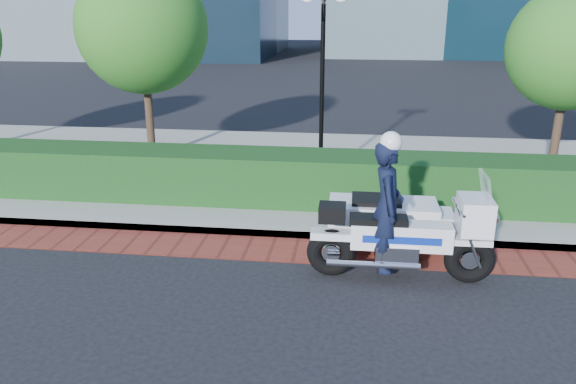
# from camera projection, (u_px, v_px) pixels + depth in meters

# --- Properties ---
(ground) EXTENTS (120.00, 120.00, 0.00)m
(ground) POSITION_uv_depth(u_px,v_px,m) (228.00, 290.00, 8.27)
(ground) COLOR black
(ground) RESTS_ON ground
(brick_strip) EXTENTS (60.00, 1.00, 0.01)m
(brick_strip) POSITION_uv_depth(u_px,v_px,m) (248.00, 248.00, 9.67)
(brick_strip) COLOR maroon
(brick_strip) RESTS_ON ground
(sidewalk) EXTENTS (60.00, 8.00, 0.15)m
(sidewalk) POSITION_uv_depth(u_px,v_px,m) (282.00, 171.00, 13.89)
(sidewalk) COLOR gray
(sidewalk) RESTS_ON ground
(hedge_main) EXTENTS (18.00, 1.20, 1.00)m
(hedge_main) POSITION_uv_depth(u_px,v_px,m) (266.00, 177.00, 11.44)
(hedge_main) COLOR black
(hedge_main) RESTS_ON sidewalk
(lamppost) EXTENTS (1.02, 0.70, 4.21)m
(lamppost) POSITION_uv_depth(u_px,v_px,m) (323.00, 55.00, 12.10)
(lamppost) COLOR black
(lamppost) RESTS_ON sidewalk
(tree_b) EXTENTS (3.20, 3.20, 4.89)m
(tree_b) POSITION_uv_depth(u_px,v_px,m) (142.00, 28.00, 13.69)
(tree_b) COLOR #332319
(tree_b) RESTS_ON sidewalk
(tree_c) EXTENTS (2.80, 2.80, 4.30)m
(tree_c) POSITION_uv_depth(u_px,v_px,m) (570.00, 48.00, 12.65)
(tree_c) COLOR #332319
(tree_c) RESTS_ON sidewalk
(police_motorcycle) EXTENTS (2.83, 1.98, 2.29)m
(police_motorcycle) POSITION_uv_depth(u_px,v_px,m) (392.00, 221.00, 8.76)
(police_motorcycle) COLOR black
(police_motorcycle) RESTS_ON ground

